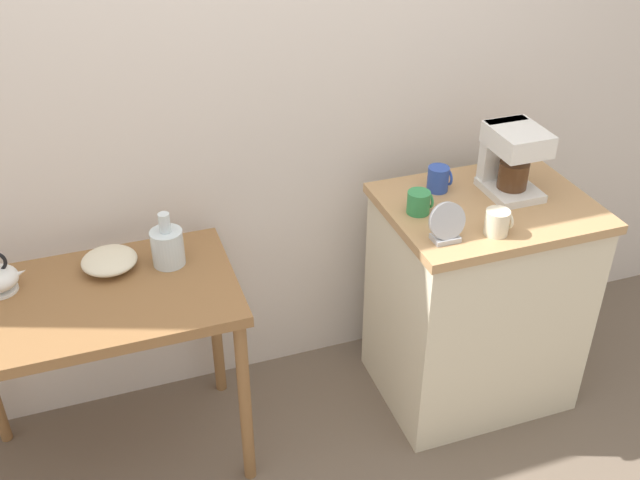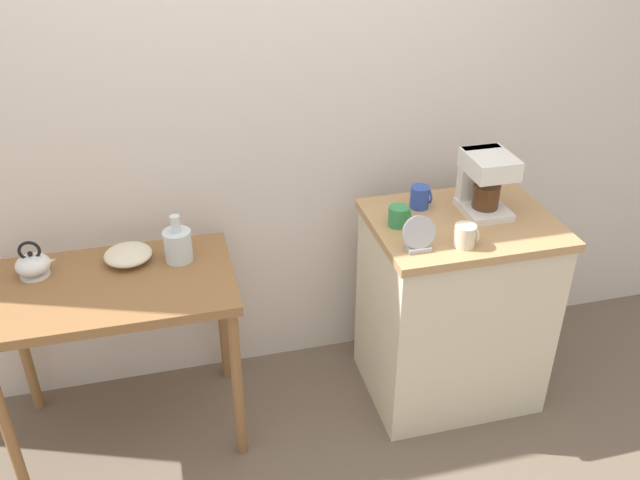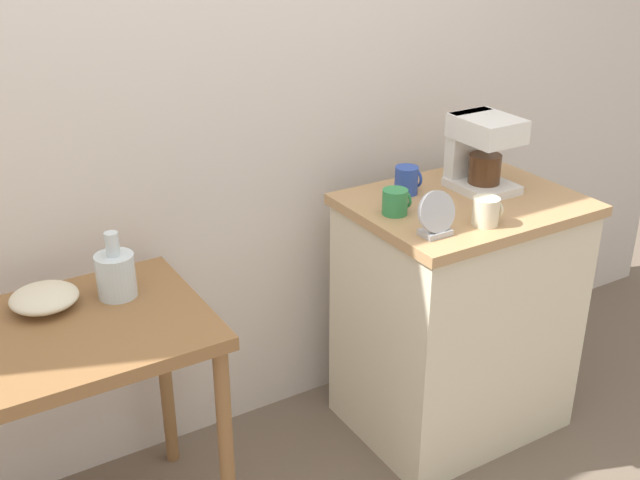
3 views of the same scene
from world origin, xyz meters
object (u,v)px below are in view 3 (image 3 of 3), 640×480
coffee_maker (480,149)px  mug_blue (407,180)px  glass_carafe_vase (116,274)px  bowl_stoneware (44,298)px  table_clock (436,216)px  mug_tall_green (396,202)px  mug_small_cream (486,211)px

coffee_maker → mug_blue: coffee_maker is taller
glass_carafe_vase → mug_blue: 1.02m
bowl_stoneware → table_clock: table_clock is taller
glass_carafe_vase → mug_tall_green: bearing=-9.8°
bowl_stoneware → mug_tall_green: size_ratio=2.12×
bowl_stoneware → mug_blue: (1.22, -0.06, 0.14)m
glass_carafe_vase → bowl_stoneware: bearing=170.7°
table_clock → mug_small_cream: bearing=-5.3°
bowl_stoneware → mug_small_cream: bearing=-17.5°
mug_small_cream → mug_blue: bearing=98.2°
table_clock → mug_blue: bearing=67.4°
mug_tall_green → coffee_maker: bearing=6.2°
mug_tall_green → mug_small_cream: size_ratio=0.99×
mug_tall_green → mug_blue: 0.19m
bowl_stoneware → mug_blue: 1.22m
coffee_maker → bowl_stoneware: bearing=174.4°
glass_carafe_vase → coffee_maker: size_ratio=0.77×
coffee_maker → mug_small_cream: size_ratio=2.88×
bowl_stoneware → mug_tall_green: (1.08, -0.18, 0.13)m
glass_carafe_vase → mug_small_cream: bearing=-19.0°
bowl_stoneware → glass_carafe_vase: 0.20m
glass_carafe_vase → coffee_maker: (1.26, -0.11, 0.19)m
mug_tall_green → table_clock: table_clock is taller
glass_carafe_vase → mug_small_cream: size_ratio=2.21×
mug_tall_green → mug_blue: (0.14, 0.13, 0.01)m
bowl_stoneware → coffee_maker: size_ratio=0.73×
mug_tall_green → mug_blue: size_ratio=0.94×
mug_blue → table_clock: table_clock is taller
mug_blue → mug_small_cream: bearing=-81.8°
bowl_stoneware → glass_carafe_vase: bearing=-9.3°
glass_carafe_vase → table_clock: table_clock is taller
glass_carafe_vase → coffee_maker: bearing=-5.0°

